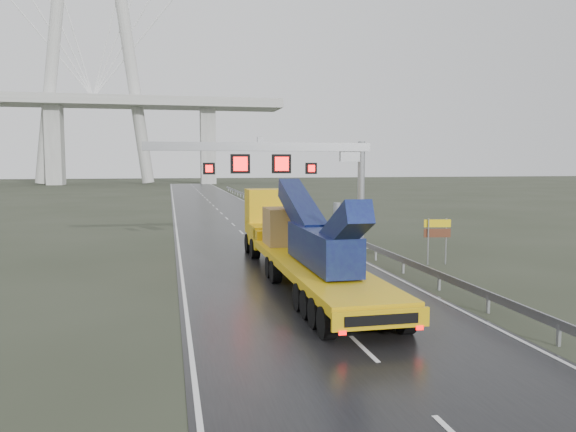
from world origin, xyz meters
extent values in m
plane|color=#2A2F21|center=(0.00, 0.00, 0.00)|extent=(400.00, 400.00, 0.00)
cube|color=black|center=(0.00, 40.00, 0.01)|extent=(11.00, 200.00, 0.02)
cube|color=#A4A49F|center=(6.90, 18.00, 0.15)|extent=(1.20, 1.20, 0.30)
cylinder|color=gray|center=(6.90, 18.00, 3.60)|extent=(0.48, 0.48, 7.20)
cube|color=gray|center=(0.00, 18.00, 6.80)|extent=(14.80, 0.55, 0.55)
cube|color=gray|center=(6.10, 18.00, 6.30)|extent=(1.40, 0.35, 0.90)
cube|color=gray|center=(0.00, 18.00, 7.25)|extent=(0.35, 0.35, 0.35)
cube|color=black|center=(-1.30, 17.95, 5.70)|extent=(1.25, 0.25, 1.25)
cube|color=#FF0C0C|center=(-1.30, 17.81, 5.70)|extent=(0.90, 0.02, 0.90)
cube|color=black|center=(1.40, 17.95, 5.70)|extent=(1.25, 0.25, 1.25)
cube|color=#FF0C0C|center=(1.40, 17.81, 5.70)|extent=(0.90, 0.02, 0.90)
cube|color=black|center=(-3.30, 17.95, 5.40)|extent=(0.75, 0.25, 0.75)
cube|color=#FF0C0C|center=(-3.30, 17.81, 5.40)|extent=(0.54, 0.02, 0.54)
cube|color=black|center=(3.40, 17.95, 5.40)|extent=(0.75, 0.25, 0.75)
cube|color=#FF0C0C|center=(3.40, 17.81, 5.40)|extent=(0.54, 0.02, 0.54)
cube|color=#A4A49F|center=(-35.00, 140.00, 10.50)|extent=(4.00, 6.00, 21.00)
cube|color=#A4A49F|center=(5.00, 140.00, 10.50)|extent=(4.00, 6.00, 21.00)
cube|color=#DEA40C|center=(0.50, 5.81, 1.16)|extent=(3.14, 15.41, 0.39)
cube|color=#DEA40C|center=(0.53, -2.06, 0.94)|extent=(3.19, 0.14, 0.61)
cube|color=black|center=(0.53, -2.14, 0.94)|extent=(2.42, 0.03, 0.33)
cube|color=#FF0505|center=(-0.73, -2.14, 0.61)|extent=(0.24, 0.04, 0.13)
cube|color=#FF0505|center=(1.80, -2.13, 0.61)|extent=(0.24, 0.04, 0.13)
cube|color=#DEA40C|center=(0.47, 13.95, 1.60)|extent=(2.87, 1.33, 0.55)
cube|color=#DEA40C|center=(0.46, 15.71, 1.32)|extent=(2.87, 3.31, 1.32)
cube|color=#DEA40C|center=(0.45, 17.69, 2.64)|extent=(2.76, 2.21, 2.86)
cube|color=black|center=(0.45, 18.81, 2.97)|extent=(2.53, 0.06, 1.32)
cube|color=#0F1249|center=(0.50, 4.71, 2.20)|extent=(1.57, 6.61, 1.54)
cube|color=#0F1249|center=(0.49, 8.56, 3.52)|extent=(1.12, 6.06, 2.81)
cube|color=#0F1249|center=(0.51, 1.96, 3.19)|extent=(1.01, 4.36, 2.66)
cylinder|color=gray|center=(1.16, 4.71, 3.19)|extent=(0.33, 0.33, 1.76)
cube|color=olive|center=(0.48, 11.53, 2.34)|extent=(2.43, 2.43, 1.98)
cylinder|color=black|center=(0.52, 0.86, 0.55)|extent=(3.19, 1.11, 1.10)
cylinder|color=black|center=(0.49, 8.56, 0.55)|extent=(3.19, 1.11, 1.10)
cylinder|color=black|center=(0.45, 17.47, 0.61)|extent=(2.97, 1.22, 1.21)
cylinder|color=gray|center=(8.45, 10.99, 1.32)|extent=(0.09, 0.09, 2.63)
cylinder|color=gray|center=(9.55, 10.99, 1.32)|extent=(0.09, 0.09, 2.63)
cube|color=yellow|center=(9.00, 10.99, 2.36)|extent=(1.53, 0.30, 0.44)
cube|color=#592C19|center=(9.00, 10.99, 1.81)|extent=(1.53, 0.30, 0.49)
cube|color=red|center=(6.48, 19.36, 0.57)|extent=(0.72, 0.44, 1.15)
camera|label=1|loc=(-5.81, -18.05, 5.75)|focal=35.00mm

